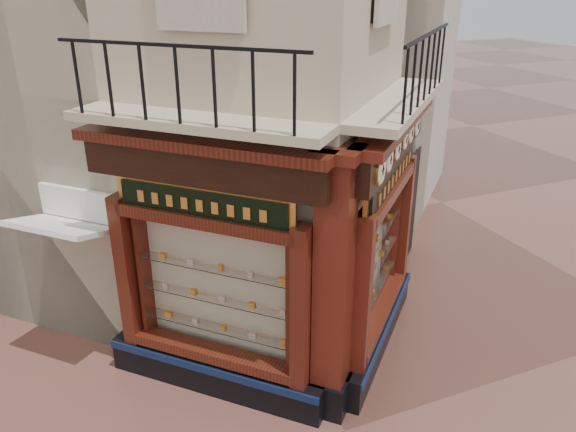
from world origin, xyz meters
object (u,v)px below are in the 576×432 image
clock_c (397,149)px  awning (83,361)px  signboard_right (392,176)px  clock_a (380,170)px  clock_e (410,133)px  clock_f (416,125)px  signboard_left (202,204)px  corner_pilaster (333,294)px  clock_b (388,160)px  clock_d (404,140)px

clock_c → awning: (-4.55, 1.87, -3.62)m
clock_c → signboard_right: clock_c is taller
clock_a → clock_e: bearing=-0.0°
clock_f → awning: bearing=126.8°
awning → signboard_left: bearing=-175.6°
clock_e → clock_c: bearing=-180.0°
corner_pilaster → awning: bearing=96.9°
clock_b → signboard_left: bearing=118.8°
clock_b → awning: bearing=106.9°
clock_a → signboard_right: clock_a is taller
clock_a → clock_d: size_ratio=1.30×
clock_c → signboard_left: clock_c is taller
clock_b → signboard_left: (-2.38, 0.69, -0.52)m
clock_d → clock_f: clock_f is taller
clock_b → signboard_right: bearing=7.2°
clock_d → signboard_right: (-0.20, -0.05, -0.52)m
corner_pilaster → clock_b: corner_pilaster is taller
corner_pilaster → clock_a: size_ratio=9.61×
clock_f → signboard_right: bearing=174.5°
signboard_left → clock_f: bearing=-124.1°
clock_a → clock_f: bearing=0.0°
corner_pilaster → awning: corner_pilaster is taller
clock_a → clock_b: size_ratio=1.14×
clock_d → signboard_right: bearing=148.0°
clock_f → awning: size_ratio=0.27×
clock_b → awning: 5.97m
clock_a → awning: (-3.87, 2.55, -3.62)m
clock_e → clock_f: (0.38, 0.38, -0.00)m
clock_b → clock_f: bearing=0.0°
corner_pilaster → clock_c: 2.22m
signboard_right → clock_b: bearing=-172.8°
clock_b → signboard_right: (0.54, 0.69, -0.52)m
corner_pilaster → clock_c: bearing=-17.0°
clock_a → awning: size_ratio=0.29×
clock_c → signboard_right: bearing=17.2°
signboard_right → clock_c: bearing=-162.8°
clock_c → clock_f: size_ratio=0.84×
signboard_right → clock_e: bearing=-10.1°
clock_b → signboard_left: clock_b is taller
clock_d → signboard_left: size_ratio=0.16×
clock_f → awning: 6.73m
awning → clock_f: bearing=-143.2°
clock_a → clock_f: clock_a is taller
corner_pilaster → clock_f: 3.38m
clock_d → clock_e: bearing=0.0°
clock_f → corner_pilaster: bearing=171.6°
clock_a → clock_e: 1.94m
clock_d → clock_a: bearing=180.0°
corner_pilaster → clock_f: (2.35, 1.75, 1.67)m
corner_pilaster → clock_f: corner_pilaster is taller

